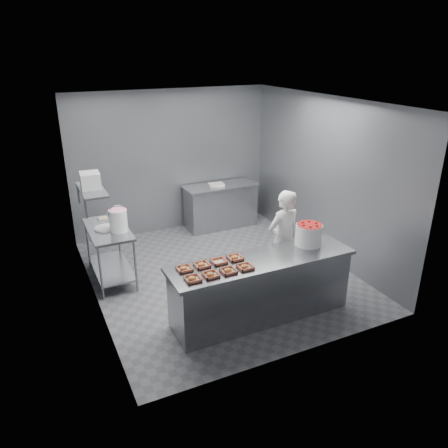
{
  "coord_description": "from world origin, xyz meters",
  "views": [
    {
      "loc": [
        -2.7,
        -5.84,
        3.53
      ],
      "look_at": [
        -0.02,
        -0.2,
        0.98
      ],
      "focal_mm": 35.0,
      "sensor_mm": 36.0,
      "label": 1
    }
  ],
  "objects_px": {
    "back_counter": "(221,206)",
    "tray_2": "(228,271)",
    "service_counter": "(261,288)",
    "prep_table": "(110,246)",
    "tray_5": "(202,265)",
    "tray_0": "(193,279)",
    "strawberry_tub": "(309,234)",
    "glaze_bucket": "(118,220)",
    "worker": "(283,240)",
    "appliance": "(90,180)",
    "tray_3": "(245,267)",
    "tray_7": "(235,258)",
    "tray_1": "(211,275)",
    "tray_6": "(219,261)",
    "tray_4": "(184,269)"
  },
  "relations": [
    {
      "from": "tray_0",
      "to": "prep_table",
      "type": "bearing_deg",
      "value": 105.85
    },
    {
      "from": "tray_5",
      "to": "strawberry_tub",
      "type": "relative_size",
      "value": 0.5
    },
    {
      "from": "appliance",
      "to": "service_counter",
      "type": "bearing_deg",
      "value": -43.52
    },
    {
      "from": "tray_6",
      "to": "strawberry_tub",
      "type": "relative_size",
      "value": 0.5
    },
    {
      "from": "tray_7",
      "to": "tray_1",
      "type": "bearing_deg",
      "value": -149.01
    },
    {
      "from": "tray_1",
      "to": "tray_3",
      "type": "relative_size",
      "value": 1.0
    },
    {
      "from": "tray_2",
      "to": "appliance",
      "type": "relative_size",
      "value": 0.59
    },
    {
      "from": "back_counter",
      "to": "tray_1",
      "type": "relative_size",
      "value": 8.01
    },
    {
      "from": "tray_3",
      "to": "tray_4",
      "type": "relative_size",
      "value": 1.0
    },
    {
      "from": "prep_table",
      "to": "tray_5",
      "type": "relative_size",
      "value": 6.4
    },
    {
      "from": "tray_2",
      "to": "tray_7",
      "type": "xyz_separation_m",
      "value": [
        0.24,
        0.29,
        0.0
      ]
    },
    {
      "from": "tray_7",
      "to": "worker",
      "type": "distance_m",
      "value": 1.15
    },
    {
      "from": "tray_5",
      "to": "glaze_bucket",
      "type": "bearing_deg",
      "value": 113.2
    },
    {
      "from": "tray_1",
      "to": "tray_4",
      "type": "bearing_deg",
      "value": 129.78
    },
    {
      "from": "back_counter",
      "to": "tray_2",
      "type": "xyz_separation_m",
      "value": [
        -1.48,
        -3.39,
        0.47
      ]
    },
    {
      "from": "back_counter",
      "to": "appliance",
      "type": "bearing_deg",
      "value": -155.08
    },
    {
      "from": "prep_table",
      "to": "tray_2",
      "type": "relative_size",
      "value": 6.4
    },
    {
      "from": "tray_7",
      "to": "service_counter",
      "type": "bearing_deg",
      "value": -23.26
    },
    {
      "from": "worker",
      "to": "appliance",
      "type": "xyz_separation_m",
      "value": [
        -2.53,
        1.39,
        0.89
      ]
    },
    {
      "from": "prep_table",
      "to": "tray_1",
      "type": "height_order",
      "value": "tray_1"
    },
    {
      "from": "tray_2",
      "to": "tray_6",
      "type": "xyz_separation_m",
      "value": [
        0.0,
        0.29,
        -0.0
      ]
    },
    {
      "from": "service_counter",
      "to": "back_counter",
      "type": "height_order",
      "value": "same"
    },
    {
      "from": "tray_1",
      "to": "back_counter",
      "type": "bearing_deg",
      "value": 63.19
    },
    {
      "from": "strawberry_tub",
      "to": "tray_1",
      "type": "bearing_deg",
      "value": -171.07
    },
    {
      "from": "tray_5",
      "to": "tray_4",
      "type": "bearing_deg",
      "value": 180.0
    },
    {
      "from": "strawberry_tub",
      "to": "appliance",
      "type": "relative_size",
      "value": 1.18
    },
    {
      "from": "strawberry_tub",
      "to": "tray_3",
      "type": "bearing_deg",
      "value": -167.45
    },
    {
      "from": "tray_4",
      "to": "glaze_bucket",
      "type": "bearing_deg",
      "value": 105.67
    },
    {
      "from": "tray_0",
      "to": "worker",
      "type": "relative_size",
      "value": 0.12
    },
    {
      "from": "back_counter",
      "to": "tray_6",
      "type": "distance_m",
      "value": 3.47
    },
    {
      "from": "appliance",
      "to": "tray_3",
      "type": "bearing_deg",
      "value": -51.15
    },
    {
      "from": "back_counter",
      "to": "tray_3",
      "type": "xyz_separation_m",
      "value": [
        -1.24,
        -3.39,
        0.47
      ]
    },
    {
      "from": "glaze_bucket",
      "to": "appliance",
      "type": "height_order",
      "value": "appliance"
    },
    {
      "from": "tray_5",
      "to": "tray_1",
      "type": "bearing_deg",
      "value": -90.0
    },
    {
      "from": "tray_3",
      "to": "back_counter",
      "type": "bearing_deg",
      "value": 70.0
    },
    {
      "from": "tray_2",
      "to": "tray_3",
      "type": "xyz_separation_m",
      "value": [
        0.24,
        0.0,
        0.0
      ]
    },
    {
      "from": "service_counter",
      "to": "tray_5",
      "type": "xyz_separation_m",
      "value": [
        -0.82,
        0.14,
        0.47
      ]
    },
    {
      "from": "prep_table",
      "to": "tray_5",
      "type": "bearing_deg",
      "value": -65.19
    },
    {
      "from": "tray_3",
      "to": "glaze_bucket",
      "type": "height_order",
      "value": "glaze_bucket"
    },
    {
      "from": "tray_2",
      "to": "strawberry_tub",
      "type": "xyz_separation_m",
      "value": [
        1.39,
        0.26,
        0.14
      ]
    },
    {
      "from": "service_counter",
      "to": "tray_7",
      "type": "height_order",
      "value": "tray_7"
    },
    {
      "from": "tray_3",
      "to": "tray_4",
      "type": "xyz_separation_m",
      "value": [
        -0.72,
        0.29,
        0.0
      ]
    },
    {
      "from": "tray_0",
      "to": "tray_4",
      "type": "xyz_separation_m",
      "value": [
        0.0,
        0.29,
        0.0
      ]
    },
    {
      "from": "back_counter",
      "to": "tray_1",
      "type": "xyz_separation_m",
      "value": [
        -1.72,
        -3.39,
        0.47
      ]
    },
    {
      "from": "prep_table",
      "to": "tray_0",
      "type": "height_order",
      "value": "tray_0"
    },
    {
      "from": "back_counter",
      "to": "tray_0",
      "type": "height_order",
      "value": "tray_0"
    },
    {
      "from": "strawberry_tub",
      "to": "prep_table",
      "type": "bearing_deg",
      "value": 143.3
    },
    {
      "from": "tray_1",
      "to": "strawberry_tub",
      "type": "relative_size",
      "value": 0.5
    },
    {
      "from": "tray_3",
      "to": "tray_6",
      "type": "height_order",
      "value": "tray_3"
    },
    {
      "from": "prep_table",
      "to": "back_counter",
      "type": "xyz_separation_m",
      "value": [
        2.55,
        1.3,
        -0.14
      ]
    }
  ]
}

